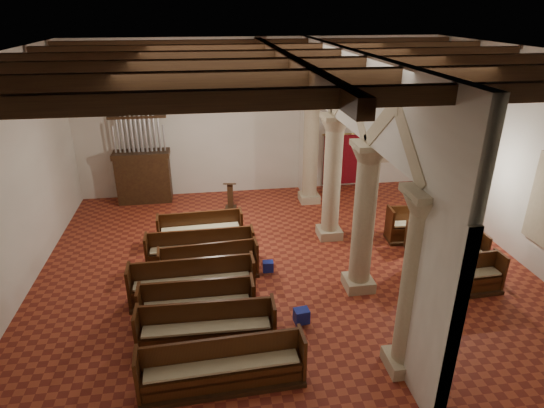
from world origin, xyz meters
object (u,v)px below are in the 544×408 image
Objects in this scene: processional_banner at (368,186)px; nave_pew_0 at (223,373)px; aisle_pew_0 at (467,280)px; pipe_organ at (143,167)px; lectern at (230,198)px.

processional_banner is 10.05m from nave_pew_0.
nave_pew_0 reaches higher than aisle_pew_0.
pipe_organ is 2.31× the size of aisle_pew_0.
pipe_organ reaches higher than lectern.
nave_pew_0 is at bearing -86.40° from lectern.
nave_pew_0 is at bearing -162.96° from aisle_pew_0.
nave_pew_0 is 1.74× the size of aisle_pew_0.
aisle_pew_0 is at bearing -38.77° from lectern.
aisle_pew_0 is at bearing -39.94° from pipe_organ.
aisle_pew_0 is at bearing -79.15° from processional_banner.
nave_pew_0 is (2.51, -9.96, -1.02)m from pipe_organ.
aisle_pew_0 is (5.85, -6.30, -0.11)m from lectern.
lectern is (3.22, -1.30, -0.91)m from pipe_organ.
pipe_organ is 3.59m from lectern.
pipe_organ is at bearing 171.58° from processional_banner.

